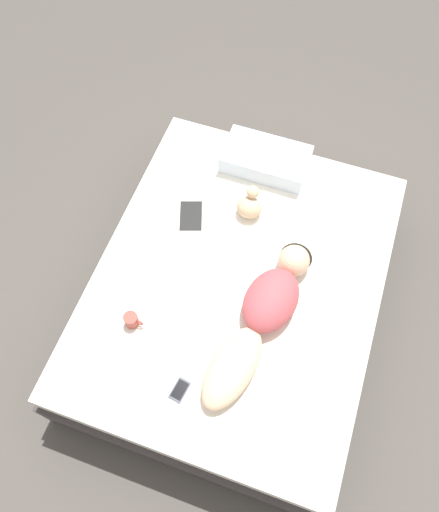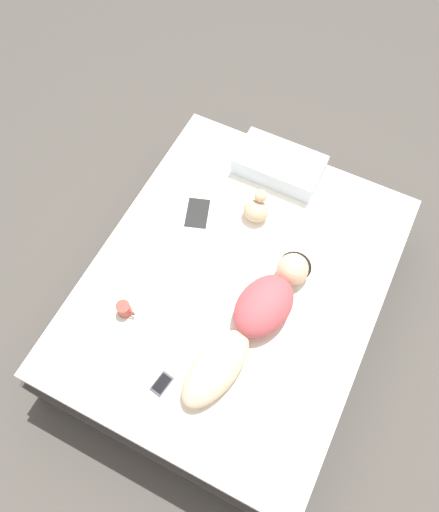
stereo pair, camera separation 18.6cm
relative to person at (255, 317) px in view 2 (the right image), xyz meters
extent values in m
plane|color=#4C4742|center=(-0.23, 0.20, -0.69)|extent=(12.00, 12.00, 0.00)
cube|color=#383333|center=(-0.23, 0.20, -0.49)|extent=(1.84, 2.31, 0.40)
cube|color=silver|center=(-0.23, 0.20, -0.20)|extent=(1.78, 2.25, 0.20)
ellipsoid|color=#DBB28E|center=(-0.07, -0.37, -0.02)|extent=(0.35, 0.58, 0.15)
ellipsoid|color=#B2474C|center=(0.02, 0.09, 0.01)|extent=(0.39, 0.50, 0.22)
ellipsoid|color=black|center=(0.08, 0.42, 0.01)|extent=(0.24, 0.23, 0.11)
sphere|color=#DBB28E|center=(0.08, 0.39, 0.00)|extent=(0.20, 0.20, 0.20)
cube|color=silver|center=(-0.89, 0.46, -0.09)|extent=(0.33, 0.39, 0.01)
cube|color=silver|center=(-0.68, 0.54, -0.09)|extent=(0.33, 0.39, 0.01)
cube|color=black|center=(-0.68, 0.54, -0.09)|extent=(0.22, 0.27, 0.00)
cylinder|color=#993D33|center=(-0.74, -0.29, -0.05)|extent=(0.09, 0.09, 0.10)
cylinder|color=black|center=(-0.74, -0.29, -0.01)|extent=(0.07, 0.07, 0.01)
torus|color=#993D33|center=(-0.70, -0.29, -0.05)|extent=(0.06, 0.01, 0.06)
cube|color=#333842|center=(-0.32, -0.58, -0.09)|extent=(0.10, 0.14, 0.01)
cube|color=black|center=(-0.32, -0.58, -0.09)|extent=(0.08, 0.12, 0.00)
ellipsoid|color=#D1B289|center=(-0.31, 0.70, -0.02)|extent=(0.17, 0.15, 0.15)
sphere|color=#D1B289|center=(-0.31, 0.76, 0.07)|extent=(0.09, 0.09, 0.09)
cube|color=silver|center=(-0.33, 1.12, -0.02)|extent=(0.60, 0.34, 0.15)
camera|label=1|loc=(0.10, -1.08, 2.81)|focal=35.00mm
camera|label=2|loc=(0.27, -1.01, 2.81)|focal=35.00mm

